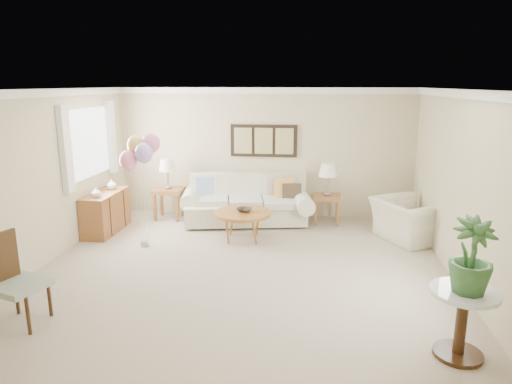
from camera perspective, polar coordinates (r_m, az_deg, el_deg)
ground_plane at (r=6.79m, az=-1.80°, el=-9.80°), size 6.00×6.00×0.00m
room_shell at (r=6.44m, az=-2.74°, el=4.02°), size 6.04×6.04×2.60m
wall_art_triptych at (r=9.25m, az=0.97°, el=6.41°), size 1.35×0.06×0.65m
sofa at (r=8.95m, az=-1.20°, el=-1.51°), size 2.70×1.34×0.94m
end_table_left at (r=9.34m, az=-10.87°, el=-0.16°), size 0.57×0.52×0.62m
end_table_right at (r=8.97m, az=8.85°, el=-0.96°), size 0.52×0.47×0.57m
lamp_left at (r=9.23m, az=-11.02°, el=3.23°), size 0.34×0.34×0.60m
lamp_right at (r=8.85m, az=8.98°, el=2.60°), size 0.35×0.35×0.62m
coffee_table at (r=7.94m, az=-1.67°, el=-2.78°), size 1.00×1.00×0.50m
decor_bowl at (r=7.93m, az=-1.47°, el=-2.25°), size 0.33×0.33×0.06m
armchair at (r=8.37m, az=18.50°, el=-3.37°), size 1.38×1.43×0.72m
side_table at (r=5.04m, az=24.46°, el=-12.94°), size 0.66×0.66×0.71m
potted_plant at (r=4.80m, az=25.34°, el=-7.23°), size 0.48×0.48×0.74m
accent_chair at (r=5.86m, az=-28.19°, el=-9.48°), size 0.65×0.65×1.06m
credenza at (r=8.83m, az=-18.25°, el=-2.42°), size 0.46×1.20×0.74m
vase_white at (r=8.40m, az=-19.37°, el=-0.04°), size 0.23×0.23×0.18m
vase_sage at (r=8.96m, az=-17.60°, el=0.92°), size 0.23×0.23×0.19m
balloon_cluster at (r=7.58m, az=-14.31°, el=4.97°), size 0.63×0.45×1.91m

